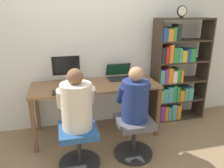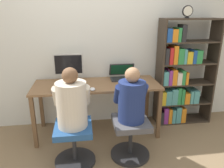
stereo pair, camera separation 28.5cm
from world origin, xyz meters
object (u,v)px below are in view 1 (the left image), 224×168
desktop_monitor (66,69)px  keyboard (70,92)px  office_chair_right (134,134)px  laptop (120,75)px  person_at_monitor (76,103)px  person_at_laptop (135,98)px  desk_clock (182,11)px  bookshelf (174,76)px  office_chair_left (79,143)px

desktop_monitor → keyboard: (0.01, -0.40, -0.20)m
office_chair_right → laptop: bearing=86.6°
person_at_monitor → person_at_laptop: size_ratio=1.05×
office_chair_right → desk_clock: bearing=37.4°
office_chair_right → person_at_monitor: (-0.68, -0.03, 0.50)m
desktop_monitor → person_at_monitor: size_ratio=0.62×
desktop_monitor → laptop: 0.81m
laptop → bookshelf: size_ratio=0.23×
desktop_monitor → laptop: bearing=2.1°
keyboard → desk_clock: 1.93m
laptop → office_chair_left: bearing=-130.5°
person_at_laptop → desk_clock: size_ratio=3.77×
desk_clock → person_at_laptop: bearing=-142.8°
bookshelf → desk_clock: desk_clock is taller
person_at_monitor → desk_clock: bearing=24.6°
keyboard → office_chair_left: size_ratio=0.87×
keyboard → person_at_laptop: 0.83m
laptop → person_at_monitor: size_ratio=0.55×
desktop_monitor → office_chair_left: 1.08m
bookshelf → desktop_monitor: bearing=179.4°
laptop → office_chair_right: laptop is taller
laptop → office_chair_right: 0.98m
desktop_monitor → bookshelf: (1.68, -0.02, -0.23)m
keyboard → office_chair_right: 0.96m
laptop → keyboard: (-0.78, -0.43, -0.03)m
office_chair_left → office_chair_right: (0.68, 0.03, 0.00)m
desk_clock → person_at_monitor: bearing=-155.4°
person_at_laptop → bookshelf: (0.94, 0.77, -0.03)m
desktop_monitor → person_at_monitor: (0.06, -0.83, -0.18)m
person_at_monitor → bookshelf: bookshelf is taller
desk_clock → desktop_monitor: bearing=176.8°
laptop → keyboard: bearing=-150.9°
laptop → office_chair_left: 1.25m
desktop_monitor → bookshelf: 1.69m
keyboard → desk_clock: size_ratio=2.50×
keyboard → bookshelf: size_ratio=0.26×
desktop_monitor → desk_clock: desk_clock is taller
desktop_monitor → person_at_laptop: 1.10m
desktop_monitor → person_at_monitor: bearing=-85.9°
office_chair_left → bookshelf: 1.87m
desktop_monitor → keyboard: bearing=-88.0°
office_chair_left → desk_clock: bearing=24.7°
keyboard → office_chair_left: (0.04, -0.43, -0.49)m
office_chair_left → desk_clock: desk_clock is taller
keyboard → person_at_laptop: (0.73, -0.39, -0.00)m
office_chair_left → person_at_laptop: bearing=3.3°
laptop → bookshelf: (0.89, -0.05, -0.07)m
laptop → person_at_monitor: 1.13m
desktop_monitor → person_at_laptop: size_ratio=0.65×
desktop_monitor → desk_clock: size_ratio=2.45×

